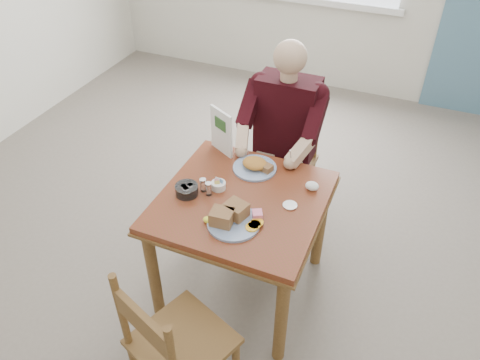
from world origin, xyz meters
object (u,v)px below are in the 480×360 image
at_px(table, 242,213).
at_px(chair_near, 175,346).
at_px(near_plate, 233,217).
at_px(chair_far, 284,160).
at_px(diner, 283,127).
at_px(far_plate, 256,166).

distance_m(table, chair_near, 0.83).
bearing_deg(near_plate, chair_far, 91.74).
bearing_deg(diner, chair_far, 90.01).
bearing_deg(chair_far, table, -90.00).
bearing_deg(far_plate, near_plate, -83.13).
bearing_deg(chair_far, chair_near, -90.00).
distance_m(chair_far, far_plate, 0.60).
bearing_deg(chair_far, near_plate, -88.26).
height_order(chair_far, near_plate, chair_far).
relative_size(chair_far, diner, 0.69).
relative_size(chair_near, far_plate, 2.83).
xyz_separation_m(table, diner, (0.00, 0.71, 0.17)).
height_order(diner, near_plate, diner).
bearing_deg(diner, near_plate, -88.09).
distance_m(chair_near, diner, 1.56).
height_order(table, near_plate, near_plate).
relative_size(near_plate, far_plate, 0.91).
bearing_deg(diner, table, -90.00).
bearing_deg(chair_near, table, 90.01).
relative_size(table, diner, 0.66).
bearing_deg(table, chair_near, -89.99).
xyz_separation_m(chair_far, diner, (0.00, -0.09, 0.33)).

